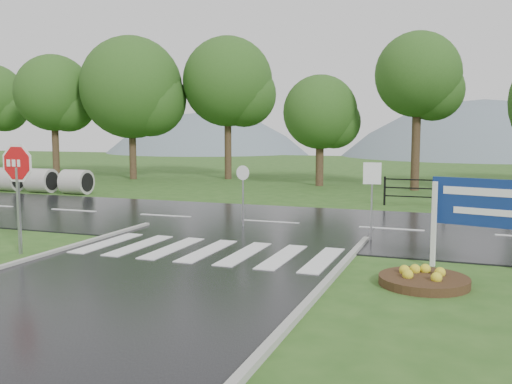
% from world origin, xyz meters
% --- Properties ---
extents(ground, '(120.00, 120.00, 0.00)m').
position_xyz_m(ground, '(0.00, 0.00, 0.00)').
color(ground, '#2C541C').
rests_on(ground, ground).
extents(main_road, '(90.00, 8.00, 0.04)m').
position_xyz_m(main_road, '(0.00, 10.00, 0.00)').
color(main_road, black).
rests_on(main_road, ground).
extents(crosswalk, '(6.50, 2.80, 0.02)m').
position_xyz_m(crosswalk, '(0.00, 5.00, 0.06)').
color(crosswalk, silver).
rests_on(crosswalk, ground).
extents(fence_west, '(9.58, 0.08, 1.20)m').
position_xyz_m(fence_west, '(7.75, 16.00, 0.72)').
color(fence_west, black).
rests_on(fence_west, ground).
extents(hills, '(102.00, 48.00, 48.00)m').
position_xyz_m(hills, '(3.49, 65.00, -15.54)').
color(hills, slate).
rests_on(hills, ground).
extents(treeline, '(83.20, 5.20, 10.00)m').
position_xyz_m(treeline, '(1.00, 24.00, 0.00)').
color(treeline, '#224A17').
rests_on(treeline, ground).
extents(culvert_pipes, '(5.50, 1.20, 1.20)m').
position_xyz_m(culvert_pipes, '(-13.80, 15.00, 0.60)').
color(culvert_pipes, '#9E9B93').
rests_on(culvert_pipes, ground).
extents(stop_sign, '(1.32, 0.10, 2.96)m').
position_xyz_m(stop_sign, '(-4.39, 3.27, 2.04)').
color(stop_sign, '#939399').
rests_on(stop_sign, ground).
extents(estate_billboard, '(2.29, 0.63, 2.05)m').
position_xyz_m(estate_billboard, '(6.55, 5.50, 1.41)').
color(estate_billboard, silver).
rests_on(estate_billboard, ground).
extents(flower_bed, '(1.80, 1.80, 0.36)m').
position_xyz_m(flower_bed, '(5.39, 3.75, 0.13)').
color(flower_bed, '#332111').
rests_on(flower_bed, ground).
extents(reg_sign_small, '(0.49, 0.10, 2.23)m').
position_xyz_m(reg_sign_small, '(3.68, 7.96, 1.57)').
color(reg_sign_small, '#939399').
rests_on(reg_sign_small, ground).
extents(reg_sign_round, '(0.46, 0.10, 2.00)m').
position_xyz_m(reg_sign_round, '(-0.53, 8.83, 1.29)').
color(reg_sign_round, '#939399').
rests_on(reg_sign_round, ground).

